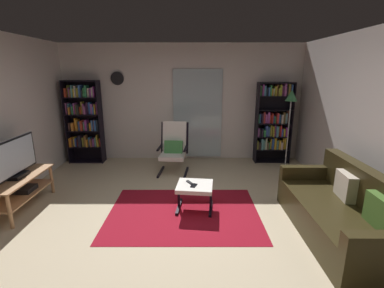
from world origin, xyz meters
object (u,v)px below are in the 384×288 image
(ottoman, at_px, (196,189))
(cell_phone, at_px, (195,186))
(lounge_armchair, at_px, (175,146))
(wall_clock, at_px, (119,78))
(bookshelf_near_sofa, at_px, (274,122))
(bookshelf_near_tv, at_px, (86,119))
(tv_stand, at_px, (22,187))
(leather_sofa, at_px, (344,213))
(tv_remote, at_px, (191,182))
(television, at_px, (17,159))
(floor_lamp_by_shelf, at_px, (292,103))

(ottoman, relative_size, cell_phone, 4.06)
(lounge_armchair, height_order, wall_clock, wall_clock)
(cell_phone, bearing_deg, bookshelf_near_sofa, 72.70)
(bookshelf_near_tv, distance_m, wall_clock, 1.16)
(tv_stand, height_order, leather_sofa, leather_sofa)
(lounge_armchair, bearing_deg, tv_stand, -144.58)
(bookshelf_near_sofa, bearing_deg, tv_remote, -129.79)
(television, bearing_deg, bookshelf_near_tv, 85.33)
(bookshelf_near_tv, bearing_deg, television, -94.67)
(tv_stand, relative_size, television, 1.25)
(bookshelf_near_tv, relative_size, bookshelf_near_sofa, 1.02)
(cell_phone, bearing_deg, television, -161.36)
(lounge_armchair, xyz_separation_m, floor_lamp_by_shelf, (2.31, 0.08, 0.86))
(wall_clock, bearing_deg, cell_phone, -56.28)
(cell_phone, height_order, wall_clock, wall_clock)
(ottoman, bearing_deg, bookshelf_near_sofa, 52.17)
(cell_phone, bearing_deg, wall_clock, 143.89)
(ottoman, distance_m, tv_remote, 0.13)
(lounge_armchair, relative_size, ottoman, 1.80)
(bookshelf_near_tv, distance_m, cell_phone, 3.37)
(bookshelf_near_sofa, relative_size, ottoman, 3.13)
(television, bearing_deg, tv_remote, 0.89)
(bookshelf_near_tv, relative_size, floor_lamp_by_shelf, 1.10)
(ottoman, height_order, floor_lamp_by_shelf, floor_lamp_by_shelf)
(tv_remote, bearing_deg, television, 150.09)
(bookshelf_near_sofa, height_order, cell_phone, bookshelf_near_sofa)
(television, bearing_deg, cell_phone, -1.52)
(floor_lamp_by_shelf, bearing_deg, lounge_armchair, -178.11)
(tv_remote, distance_m, wall_clock, 3.22)
(leather_sofa, relative_size, lounge_armchair, 1.90)
(tv_stand, height_order, lounge_armchair, lounge_armchair)
(tv_remote, distance_m, floor_lamp_by_shelf, 2.74)
(ottoman, relative_size, wall_clock, 1.96)
(bookshelf_near_tv, bearing_deg, cell_phone, -43.69)
(leather_sofa, xyz_separation_m, tv_remote, (-1.90, 0.74, 0.10))
(tv_stand, distance_m, leather_sofa, 4.49)
(cell_phone, relative_size, floor_lamp_by_shelf, 0.08)
(leather_sofa, height_order, cell_phone, leather_sofa)
(lounge_armchair, relative_size, tv_remote, 7.10)
(bookshelf_near_tv, distance_m, leather_sofa, 5.20)
(bookshelf_near_sofa, bearing_deg, cell_phone, -127.47)
(television, distance_m, leather_sofa, 4.51)
(floor_lamp_by_shelf, bearing_deg, tv_stand, -160.05)
(leather_sofa, xyz_separation_m, wall_clock, (-3.51, 3.14, 1.54))
(leather_sofa, bearing_deg, television, 170.96)
(television, relative_size, tv_remote, 6.69)
(lounge_armchair, height_order, floor_lamp_by_shelf, floor_lamp_by_shelf)
(television, distance_m, bookshelf_near_tv, 2.24)
(leather_sofa, height_order, floor_lamp_by_shelf, floor_lamp_by_shelf)
(leather_sofa, bearing_deg, wall_clock, 138.22)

